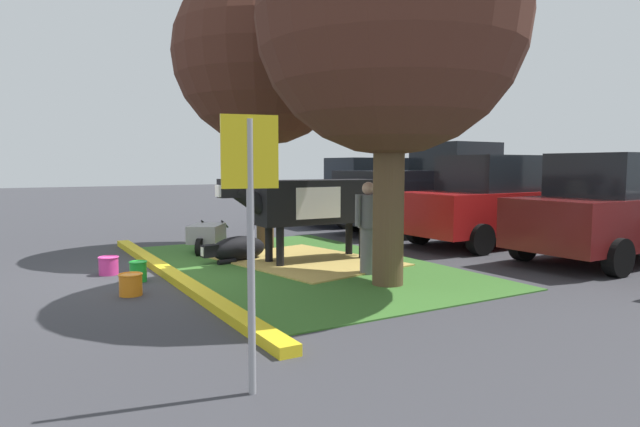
# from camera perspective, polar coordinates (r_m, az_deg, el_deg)

# --- Properties ---
(ground_plane) EXTENTS (80.00, 80.00, 0.00)m
(ground_plane) POSITION_cam_1_polar(r_m,az_deg,el_deg) (9.26, -15.38, -6.32)
(ground_plane) COLOR #38383D
(grass_island) EXTENTS (7.06, 4.32, 0.02)m
(grass_island) POSITION_cam_1_polar(r_m,az_deg,el_deg) (9.84, -2.05, -5.41)
(grass_island) COLOR #386B28
(grass_island) RESTS_ON ground
(curb_yellow) EXTENTS (8.26, 0.24, 0.12)m
(curb_yellow) POSITION_cam_1_polar(r_m,az_deg,el_deg) (9.00, -15.23, -6.26)
(curb_yellow) COLOR yellow
(curb_yellow) RESTS_ON ground
(hay_bedding) EXTENTS (3.59, 2.96, 0.04)m
(hay_bedding) POSITION_cam_1_polar(r_m,az_deg,el_deg) (10.14, -1.47, -5.01)
(hay_bedding) COLOR tan
(hay_bedding) RESTS_ON ground
(shade_tree_left) EXTENTS (3.78, 3.78, 6.00)m
(shade_tree_left) POSITION_cam_1_polar(r_m,az_deg,el_deg) (11.90, -5.94, 16.17)
(shade_tree_left) COLOR #4C3823
(shade_tree_left) RESTS_ON ground
(shade_tree_right) EXTENTS (3.94, 3.94, 5.88)m
(shade_tree_right) POSITION_cam_1_polar(r_m,az_deg,el_deg) (8.37, 7.41, 19.49)
(shade_tree_right) COLOR brown
(shade_tree_right) RESTS_ON ground
(cow_holstein) EXTENTS (0.75, 3.14, 1.57)m
(cow_holstein) POSITION_cam_1_polar(r_m,az_deg,el_deg) (10.01, -0.90, 1.16)
(cow_holstein) COLOR black
(cow_holstein) RESTS_ON ground
(calf_lying) EXTENTS (0.63, 1.33, 0.48)m
(calf_lying) POSITION_cam_1_polar(r_m,az_deg,el_deg) (10.29, -8.69, -3.71)
(calf_lying) COLOR black
(calf_lying) RESTS_ON ground
(person_handler) EXTENTS (0.34, 0.53, 1.53)m
(person_handler) POSITION_cam_1_polar(r_m,az_deg,el_deg) (8.94, 5.07, -1.26)
(person_handler) COLOR slate
(person_handler) RESTS_ON ground
(wheelbarrow) EXTENTS (1.48, 1.22, 0.63)m
(wheelbarrow) POSITION_cam_1_polar(r_m,az_deg,el_deg) (11.45, -11.84, -2.12)
(wheelbarrow) COLOR gray
(wheelbarrow) RESTS_ON ground
(parking_sign) EXTENTS (0.13, 0.44, 2.19)m
(parking_sign) POSITION_cam_1_polar(r_m,az_deg,el_deg) (4.21, -7.33, 1.45)
(parking_sign) COLOR #99999E
(parking_sign) RESTS_ON ground
(bucket_pink) EXTENTS (0.33, 0.33, 0.30)m
(bucket_pink) POSITION_cam_1_polar(r_m,az_deg,el_deg) (9.66, -21.30, -5.08)
(bucket_pink) COLOR #EA3893
(bucket_pink) RESTS_ON ground
(bucket_green) EXTENTS (0.28, 0.28, 0.32)m
(bucket_green) POSITION_cam_1_polar(r_m,az_deg,el_deg) (8.93, -18.53, -5.74)
(bucket_green) COLOR green
(bucket_green) RESTS_ON ground
(bucket_orange) EXTENTS (0.33, 0.33, 0.31)m
(bucket_orange) POSITION_cam_1_polar(r_m,az_deg,el_deg) (8.04, -19.24, -6.99)
(bucket_orange) COLOR orange
(bucket_orange) RESTS_ON ground
(sedan_blue) EXTENTS (2.13, 4.46, 2.02)m
(sedan_blue) POSITION_cam_1_polar(r_m,az_deg,el_deg) (16.88, 5.00, 2.31)
(sedan_blue) COLOR navy
(sedan_blue) RESTS_ON ground
(pickup_truck_black) EXTENTS (2.36, 5.46, 2.42)m
(pickup_truck_black) POSITION_cam_1_polar(r_m,az_deg,el_deg) (15.12, 11.71, 2.39)
(pickup_truck_black) COLOR black
(pickup_truck_black) RESTS_ON ground
(sedan_red) EXTENTS (2.13, 4.46, 2.02)m
(sedan_red) POSITION_cam_1_polar(r_m,az_deg,el_deg) (12.95, 17.78, 1.23)
(sedan_red) COLOR red
(sedan_red) RESTS_ON ground
(sedan_silver) EXTENTS (2.13, 4.46, 2.02)m
(sedan_silver) POSITION_cam_1_polar(r_m,az_deg,el_deg) (11.62, 28.50, 0.44)
(sedan_silver) COLOR maroon
(sedan_silver) RESTS_ON ground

